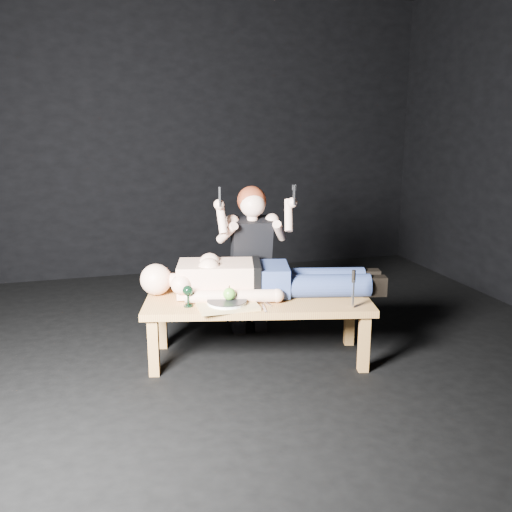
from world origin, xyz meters
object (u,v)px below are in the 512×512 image
(serving_tray, at_px, (227,305))
(kneeling_woman, at_px, (250,259))
(lying_man, at_px, (264,274))
(carving_knife, at_px, (353,289))
(table, at_px, (258,329))
(goblet, at_px, (188,296))

(serving_tray, bearing_deg, kneeling_woman, 61.89)
(lying_man, xyz_separation_m, carving_knife, (0.48, -0.46, -0.01))
(lying_man, height_order, carving_knife, lying_man)
(table, relative_size, carving_knife, 6.07)
(carving_knife, bearing_deg, table, 161.22)
(kneeling_woman, height_order, carving_knife, kneeling_woman)
(lying_man, bearing_deg, goblet, -153.53)
(lying_man, height_order, kneeling_woman, kneeling_woman)
(lying_man, distance_m, serving_tray, 0.41)
(goblet, xyz_separation_m, carving_knife, (1.06, -0.33, 0.06))
(table, height_order, goblet, goblet)
(lying_man, bearing_deg, kneeling_woman, 103.16)
(lying_man, distance_m, kneeling_woman, 0.40)
(table, bearing_deg, kneeling_woman, 94.28)
(goblet, bearing_deg, serving_tray, -17.79)
(carving_knife, bearing_deg, serving_tray, 176.36)
(table, xyz_separation_m, lying_man, (0.08, 0.11, 0.37))
(table, distance_m, kneeling_woman, 0.65)
(lying_man, relative_size, carving_knife, 6.62)
(table, height_order, serving_tray, serving_tray)
(serving_tray, bearing_deg, table, 22.96)
(table, relative_size, lying_man, 0.92)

